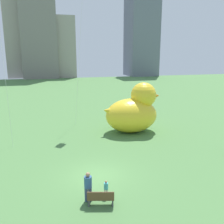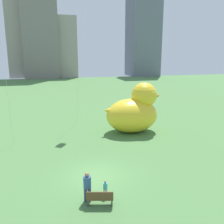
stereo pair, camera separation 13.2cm
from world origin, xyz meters
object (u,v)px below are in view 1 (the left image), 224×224
person_child (106,188)px  person_adult (88,185)px  park_bench (101,198)px  giant_inflatable_duck (133,111)px

person_child → person_adult: bearing=-171.8°
person_adult → park_bench: bearing=-47.7°
person_child → giant_inflatable_duck: bearing=62.9°
giant_inflatable_duck → person_adult: bearing=-120.9°
park_bench → person_adult: (-0.57, 0.62, 0.49)m
giant_inflatable_duck → person_child: bearing=-117.1°
park_bench → person_child: (0.48, 0.78, 0.09)m
park_bench → giant_inflatable_duck: bearing=62.5°
park_bench → person_child: bearing=58.2°
person_adult → person_child: 1.13m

